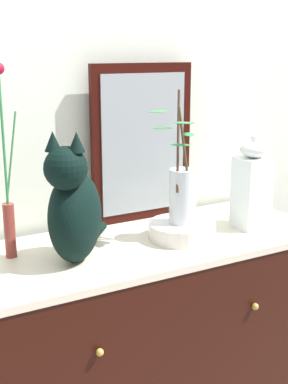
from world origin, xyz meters
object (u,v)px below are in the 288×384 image
(sideboard, at_px, (144,359))
(vase_glass_clear, at_px, (182,192))
(cat_sitting, at_px, (74,208))
(jar_lidded_porcelain, at_px, (252,186))
(mirror_leaning, at_px, (142,144))
(vase_slim_green, at_px, (8,199))
(candle_pillar, at_px, (265,203))
(bowl_porcelain, at_px, (182,230))

(sideboard, height_order, vase_glass_clear, vase_glass_clear)
(cat_sitting, distance_m, jar_lidded_porcelain, 0.70)
(mirror_leaning, xyz_separation_m, vase_slim_green, (-0.56, -0.15, -0.11))
(sideboard, bearing_deg, mirror_leaning, 62.46)
(candle_pillar, bearing_deg, bowl_porcelain, -173.78)
(mirror_leaning, distance_m, cat_sitting, 0.50)
(cat_sitting, xyz_separation_m, jar_lidded_porcelain, (0.70, -0.00, -0.02))
(jar_lidded_porcelain, height_order, candle_pillar, jar_lidded_porcelain)
(jar_lidded_porcelain, bearing_deg, candle_pillar, 26.43)
(candle_pillar, bearing_deg, mirror_leaning, 153.22)
(mirror_leaning, distance_m, vase_glass_clear, 0.30)
(cat_sitting, height_order, vase_slim_green, vase_slim_green)
(sideboard, bearing_deg, cat_sitting, -169.63)
(sideboard, distance_m, bowl_porcelain, 0.51)
(cat_sitting, height_order, candle_pillar, cat_sitting)
(jar_lidded_porcelain, bearing_deg, vase_slim_green, 170.88)
(cat_sitting, height_order, vase_glass_clear, vase_glass_clear)
(vase_glass_clear, relative_size, jar_lidded_porcelain, 1.31)
(sideboard, relative_size, vase_slim_green, 2.17)
(vase_glass_clear, height_order, candle_pillar, vase_glass_clear)
(vase_slim_green, distance_m, jar_lidded_porcelain, 0.88)
(cat_sitting, bearing_deg, vase_slim_green, 140.82)
(mirror_leaning, height_order, cat_sitting, mirror_leaning)
(bowl_porcelain, height_order, vase_glass_clear, vase_glass_clear)
(vase_slim_green, relative_size, jar_lidded_porcelain, 1.74)
(sideboard, distance_m, jar_lidded_porcelain, 0.76)
(cat_sitting, height_order, bowl_porcelain, cat_sitting)
(mirror_leaning, relative_size, vase_glass_clear, 1.31)
(mirror_leaning, relative_size, bowl_porcelain, 2.53)
(cat_sitting, relative_size, jar_lidded_porcelain, 1.20)
(mirror_leaning, xyz_separation_m, bowl_porcelain, (0.01, -0.27, -0.27))
(cat_sitting, bearing_deg, bowl_porcelain, 2.23)
(mirror_leaning, relative_size, cat_sitting, 1.42)
(sideboard, relative_size, cat_sitting, 3.14)
(sideboard, bearing_deg, bowl_porcelain, -14.35)
(sideboard, distance_m, mirror_leaning, 0.81)
(mirror_leaning, relative_size, jar_lidded_porcelain, 1.71)
(bowl_porcelain, distance_m, vase_glass_clear, 0.14)
(cat_sitting, relative_size, candle_pillar, 3.28)
(mirror_leaning, height_order, vase_glass_clear, mirror_leaning)
(vase_slim_green, height_order, vase_glass_clear, vase_slim_green)
(sideboard, relative_size, bowl_porcelain, 5.58)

